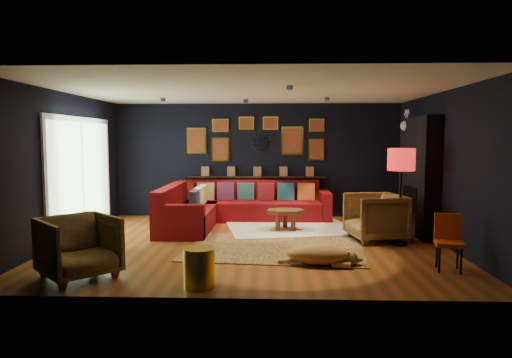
{
  "coord_description": "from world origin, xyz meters",
  "views": [
    {
      "loc": [
        0.34,
        -7.74,
        1.8
      ],
      "look_at": [
        0.06,
        0.3,
        1.09
      ],
      "focal_mm": 32.0,
      "sensor_mm": 36.0,
      "label": 1
    }
  ],
  "objects_px": {
    "pouf": "(188,222)",
    "orange_chair": "(449,237)",
    "sectional": "(227,208)",
    "floor_lamp": "(401,164)",
    "armchair_left": "(79,244)",
    "dog": "(318,251)",
    "gold_stool": "(199,267)",
    "coffee_table": "(285,214)",
    "armchair_right": "(375,215)"
  },
  "relations": [
    {
      "from": "sectional",
      "to": "coffee_table",
      "type": "relative_size",
      "value": 4.02
    },
    {
      "from": "armchair_left",
      "to": "dog",
      "type": "bearing_deg",
      "value": -32.96
    },
    {
      "from": "sectional",
      "to": "floor_lamp",
      "type": "distance_m",
      "value": 3.78
    },
    {
      "from": "coffee_table",
      "to": "pouf",
      "type": "height_order",
      "value": "coffee_table"
    },
    {
      "from": "armchair_right",
      "to": "armchair_left",
      "type": "bearing_deg",
      "value": -72.87
    },
    {
      "from": "coffee_table",
      "to": "armchair_left",
      "type": "distance_m",
      "value": 4.15
    },
    {
      "from": "sectional",
      "to": "floor_lamp",
      "type": "height_order",
      "value": "floor_lamp"
    },
    {
      "from": "sectional",
      "to": "floor_lamp",
      "type": "bearing_deg",
      "value": -30.83
    },
    {
      "from": "pouf",
      "to": "orange_chair",
      "type": "relative_size",
      "value": 0.75
    },
    {
      "from": "coffee_table",
      "to": "orange_chair",
      "type": "xyz_separation_m",
      "value": [
        2.16,
        -2.56,
        0.11
      ]
    },
    {
      "from": "pouf",
      "to": "gold_stool",
      "type": "xyz_separation_m",
      "value": [
        0.72,
        -3.12,
        0.02
      ]
    },
    {
      "from": "armchair_left",
      "to": "armchair_right",
      "type": "xyz_separation_m",
      "value": [
        4.31,
        2.32,
        0.02
      ]
    },
    {
      "from": "armchair_right",
      "to": "dog",
      "type": "height_order",
      "value": "armchair_right"
    },
    {
      "from": "pouf",
      "to": "orange_chair",
      "type": "distance_m",
      "value": 4.63
    },
    {
      "from": "coffee_table",
      "to": "armchair_right",
      "type": "height_order",
      "value": "armchair_right"
    },
    {
      "from": "armchair_right",
      "to": "orange_chair",
      "type": "height_order",
      "value": "armchair_right"
    },
    {
      "from": "orange_chair",
      "to": "dog",
      "type": "distance_m",
      "value": 1.79
    },
    {
      "from": "sectional",
      "to": "armchair_right",
      "type": "xyz_separation_m",
      "value": [
        2.78,
        -1.54,
        0.14
      ]
    },
    {
      "from": "armchair_left",
      "to": "orange_chair",
      "type": "relative_size",
      "value": 1.16
    },
    {
      "from": "gold_stool",
      "to": "pouf",
      "type": "bearing_deg",
      "value": 102.95
    },
    {
      "from": "sectional",
      "to": "orange_chair",
      "type": "bearing_deg",
      "value": -44.47
    },
    {
      "from": "sectional",
      "to": "orange_chair",
      "type": "xyz_separation_m",
      "value": [
        3.38,
        -3.32,
        0.13
      ]
    },
    {
      "from": "gold_stool",
      "to": "armchair_left",
      "type": "bearing_deg",
      "value": 169.44
    },
    {
      "from": "dog",
      "to": "pouf",
      "type": "bearing_deg",
      "value": 143.03
    },
    {
      "from": "armchair_left",
      "to": "dog",
      "type": "relative_size",
      "value": 0.74
    },
    {
      "from": "sectional",
      "to": "pouf",
      "type": "height_order",
      "value": "sectional"
    },
    {
      "from": "orange_chair",
      "to": "floor_lamp",
      "type": "relative_size",
      "value": 0.47
    },
    {
      "from": "armchair_left",
      "to": "armchair_right",
      "type": "height_order",
      "value": "armchair_right"
    },
    {
      "from": "gold_stool",
      "to": "orange_chair",
      "type": "relative_size",
      "value": 0.62
    },
    {
      "from": "armchair_right",
      "to": "coffee_table",
      "type": "bearing_deg",
      "value": -127.73
    },
    {
      "from": "sectional",
      "to": "coffee_table",
      "type": "xyz_separation_m",
      "value": [
        1.21,
        -0.76,
        0.02
      ]
    },
    {
      "from": "armchair_left",
      "to": "dog",
      "type": "height_order",
      "value": "armchair_left"
    },
    {
      "from": "sectional",
      "to": "coffee_table",
      "type": "bearing_deg",
      "value": -31.86
    },
    {
      "from": "armchair_right",
      "to": "floor_lamp",
      "type": "relative_size",
      "value": 0.56
    },
    {
      "from": "sectional",
      "to": "gold_stool",
      "type": "xyz_separation_m",
      "value": [
        0.07,
        -4.16,
        -0.08
      ]
    },
    {
      "from": "floor_lamp",
      "to": "armchair_left",
      "type": "bearing_deg",
      "value": -156.73
    },
    {
      "from": "armchair_right",
      "to": "orange_chair",
      "type": "relative_size",
      "value": 1.2
    },
    {
      "from": "armchair_right",
      "to": "orange_chair",
      "type": "xyz_separation_m",
      "value": [
        0.6,
        -1.78,
        -0.01
      ]
    },
    {
      "from": "armchair_right",
      "to": "dog",
      "type": "xyz_separation_m",
      "value": [
        -1.16,
        -1.63,
        -0.25
      ]
    },
    {
      "from": "floor_lamp",
      "to": "sectional",
      "type": "bearing_deg",
      "value": 149.17
    },
    {
      "from": "coffee_table",
      "to": "floor_lamp",
      "type": "distance_m",
      "value": 2.43
    },
    {
      "from": "gold_stool",
      "to": "floor_lamp",
      "type": "xyz_separation_m",
      "value": [
        3.04,
        2.3,
        1.14
      ]
    },
    {
      "from": "sectional",
      "to": "armchair_right",
      "type": "distance_m",
      "value": 3.18
    },
    {
      "from": "pouf",
      "to": "dog",
      "type": "bearing_deg",
      "value": -43.28
    },
    {
      "from": "sectional",
      "to": "gold_stool",
      "type": "relative_size",
      "value": 7.16
    },
    {
      "from": "dog",
      "to": "floor_lamp",
      "type": "bearing_deg",
      "value": 47.45
    },
    {
      "from": "coffee_table",
      "to": "floor_lamp",
      "type": "bearing_deg",
      "value": -30.16
    },
    {
      "from": "pouf",
      "to": "orange_chair",
      "type": "height_order",
      "value": "orange_chair"
    },
    {
      "from": "pouf",
      "to": "gold_stool",
      "type": "height_order",
      "value": "gold_stool"
    },
    {
      "from": "orange_chair",
      "to": "dog",
      "type": "bearing_deg",
      "value": -172.13
    }
  ]
}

